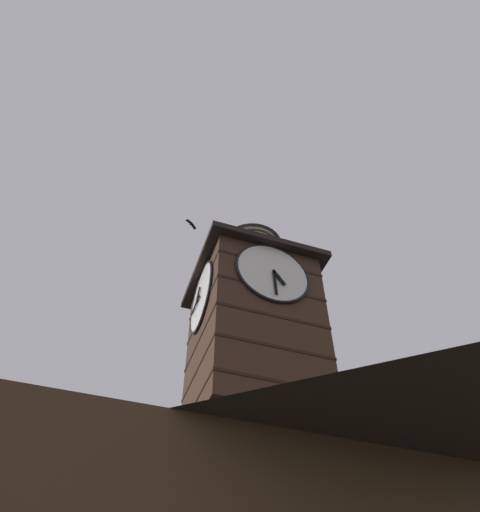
% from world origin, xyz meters
% --- Properties ---
extents(clock_tower, '(4.51, 4.51, 9.73)m').
position_xyz_m(clock_tower, '(-1.39, -0.80, 12.42)').
color(clock_tower, '#422B1E').
rests_on(clock_tower, building_main).
extents(flying_bird_high, '(0.68, 0.57, 0.13)m').
position_xyz_m(flying_bird_high, '(0.64, -4.05, 21.16)').
color(flying_bird_high, black).
extents(flying_bird_low, '(0.57, 0.62, 0.13)m').
position_xyz_m(flying_bird_low, '(-3.68, -3.50, 19.48)').
color(flying_bird_low, black).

